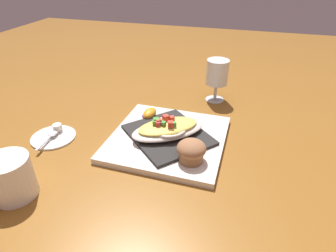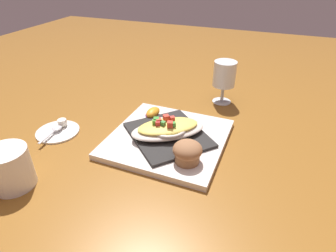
% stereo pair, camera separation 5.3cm
% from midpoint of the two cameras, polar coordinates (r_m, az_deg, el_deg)
% --- Properties ---
extents(ground_plane, '(2.60, 2.60, 0.00)m').
position_cam_midpoint_polar(ground_plane, '(0.73, 2.09, -3.10)').
color(ground_plane, brown).
extents(square_plate, '(0.29, 0.29, 0.02)m').
position_cam_midpoint_polar(square_plate, '(0.72, 2.10, -2.59)').
color(square_plate, white).
rests_on(square_plate, ground_plane).
extents(folded_napkin, '(0.26, 0.26, 0.01)m').
position_cam_midpoint_polar(folded_napkin, '(0.72, 2.12, -1.82)').
color(folded_napkin, '#2C2B29').
rests_on(folded_napkin, square_plate).
extents(gratin_dish, '(0.21, 0.19, 0.04)m').
position_cam_midpoint_polar(gratin_dish, '(0.71, 2.13, -0.49)').
color(gratin_dish, silver).
rests_on(gratin_dish, folded_napkin).
extents(muffin, '(0.07, 0.07, 0.05)m').
position_cam_midpoint_polar(muffin, '(0.62, 6.40, -5.29)').
color(muffin, '#96643D').
rests_on(muffin, square_plate).
extents(orange_garnish, '(0.05, 0.06, 0.02)m').
position_cam_midpoint_polar(orange_garnish, '(0.80, -1.17, 2.59)').
color(orange_garnish, '#5D1A57').
rests_on(orange_garnish, square_plate).
extents(coffee_mug, '(0.09, 0.12, 0.09)m').
position_cam_midpoint_polar(coffee_mug, '(0.65, -27.39, -8.12)').
color(coffee_mug, white).
rests_on(coffee_mug, ground_plane).
extents(stemmed_glass, '(0.07, 0.07, 0.14)m').
position_cam_midpoint_polar(stemmed_glass, '(0.91, 13.03, 9.78)').
color(stemmed_glass, white).
rests_on(stemmed_glass, ground_plane).
extents(creamer_saucer, '(0.11, 0.11, 0.01)m').
position_cam_midpoint_polar(creamer_saucer, '(0.81, -19.74, -0.98)').
color(creamer_saucer, white).
rests_on(creamer_saucer, ground_plane).
extents(spoon, '(0.03, 0.09, 0.01)m').
position_cam_midpoint_polar(spoon, '(0.80, -20.12, -0.70)').
color(spoon, silver).
rests_on(spoon, creamer_saucer).
extents(creamer_cup_0, '(0.02, 0.02, 0.02)m').
position_cam_midpoint_polar(creamer_cup_0, '(0.82, -18.95, 0.70)').
color(creamer_cup_0, white).
rests_on(creamer_cup_0, creamer_saucer).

